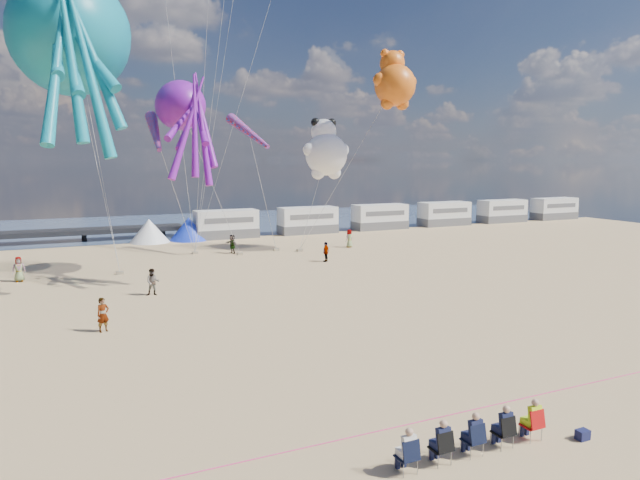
{
  "coord_description": "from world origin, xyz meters",
  "views": [
    {
      "loc": [
        -10.07,
        -19.28,
        8.27
      ],
      "look_at": [
        1.49,
        6.0,
        4.38
      ],
      "focal_mm": 32.0,
      "sensor_mm": 36.0,
      "label": 1
    }
  ],
  "objects_px": {
    "motorhome_0": "(226,224)",
    "beachgoer_1": "(153,282)",
    "beachgoer_4": "(232,244)",
    "beachgoer_6": "(19,269)",
    "tent_blue": "(189,229)",
    "sandbag_d": "(276,250)",
    "kite_panda": "(326,154)",
    "tent_white": "(149,231)",
    "standing_person": "(103,315)",
    "motorhome_2": "(380,217)",
    "kite_octopus_purple": "(180,106)",
    "windsock_right": "(155,132)",
    "motorhome_1": "(308,220)",
    "sandbag_e": "(195,253)",
    "motorhome_5": "(554,209)",
    "sandbag_a": "(120,273)",
    "cooler_navy": "(583,435)",
    "sandbag_b": "(240,254)",
    "windsock_left": "(81,64)",
    "beachgoer_3": "(326,252)",
    "motorhome_3": "(444,214)",
    "spectator_row": "(472,433)",
    "sandbag_c": "(300,250)",
    "windsock_mid": "(249,132)",
    "kite_teddy_orange": "(395,85)",
    "motorhome_4": "(502,211)",
    "kite_octopus_teal": "(69,36)",
    "beachgoer_0": "(349,238)"
  },
  "relations": [
    {
      "from": "motorhome_2",
      "to": "beachgoer_6",
      "type": "height_order",
      "value": "motorhome_2"
    },
    {
      "from": "tent_blue",
      "to": "kite_panda",
      "type": "relative_size",
      "value": 0.6
    },
    {
      "from": "kite_octopus_purple",
      "to": "kite_panda",
      "type": "xyz_separation_m",
      "value": [
        14.28,
        5.88,
        -3.33
      ]
    },
    {
      "from": "motorhome_3",
      "to": "cooler_navy",
      "type": "height_order",
      "value": "motorhome_3"
    },
    {
      "from": "tent_white",
      "to": "sandbag_a",
      "type": "distance_m",
      "value": 16.58
    },
    {
      "from": "tent_blue",
      "to": "sandbag_d",
      "type": "bearing_deg",
      "value": -61.08
    },
    {
      "from": "motorhome_0",
      "to": "kite_teddy_orange",
      "type": "relative_size",
      "value": 1.07
    },
    {
      "from": "sandbag_d",
      "to": "kite_octopus_purple",
      "type": "relative_size",
      "value": 0.05
    },
    {
      "from": "motorhome_0",
      "to": "sandbag_a",
      "type": "bearing_deg",
      "value": -127.8
    },
    {
      "from": "sandbag_e",
      "to": "kite_panda",
      "type": "height_order",
      "value": "kite_panda"
    },
    {
      "from": "kite_octopus_teal",
      "to": "tent_blue",
      "type": "bearing_deg",
      "value": 33.99
    },
    {
      "from": "motorhome_0",
      "to": "beachgoer_3",
      "type": "distance_m",
      "value": 17.86
    },
    {
      "from": "motorhome_3",
      "to": "sandbag_a",
      "type": "height_order",
      "value": "motorhome_3"
    },
    {
      "from": "motorhome_2",
      "to": "windsock_left",
      "type": "bearing_deg",
      "value": -160.32
    },
    {
      "from": "motorhome_3",
      "to": "kite_octopus_purple",
      "type": "bearing_deg",
      "value": -154.49
    },
    {
      "from": "beachgoer_3",
      "to": "kite_octopus_purple",
      "type": "bearing_deg",
      "value": -39.05
    },
    {
      "from": "beachgoer_6",
      "to": "windsock_mid",
      "type": "height_order",
      "value": "windsock_mid"
    },
    {
      "from": "standing_person",
      "to": "motorhome_2",
      "type": "bearing_deg",
      "value": 19.68
    },
    {
      "from": "beachgoer_4",
      "to": "beachgoer_6",
      "type": "height_order",
      "value": "beachgoer_6"
    },
    {
      "from": "sandbag_a",
      "to": "sandbag_c",
      "type": "xyz_separation_m",
      "value": [
        16.04,
        4.32,
        0.0
      ]
    },
    {
      "from": "standing_person",
      "to": "spectator_row",
      "type": "bearing_deg",
      "value": -85.49
    },
    {
      "from": "spectator_row",
      "to": "windsock_mid",
      "type": "xyz_separation_m",
      "value": [
        5.12,
        36.47,
        10.04
      ]
    },
    {
      "from": "beachgoer_3",
      "to": "windsock_mid",
      "type": "distance_m",
      "value": 12.67
    },
    {
      "from": "motorhome_4",
      "to": "sandbag_b",
      "type": "distance_m",
      "value": 41.49
    },
    {
      "from": "spectator_row",
      "to": "kite_teddy_orange",
      "type": "distance_m",
      "value": 38.65
    },
    {
      "from": "motorhome_0",
      "to": "beachgoer_1",
      "type": "distance_m",
      "value": 26.22
    },
    {
      "from": "motorhome_5",
      "to": "sandbag_a",
      "type": "height_order",
      "value": "motorhome_5"
    },
    {
      "from": "motorhome_1",
      "to": "sandbag_e",
      "type": "distance_m",
      "value": 17.47
    },
    {
      "from": "motorhome_4",
      "to": "tent_blue",
      "type": "bearing_deg",
      "value": 180.0
    },
    {
      "from": "tent_white",
      "to": "sandbag_d",
      "type": "distance_m",
      "value": 14.41
    },
    {
      "from": "windsock_right",
      "to": "standing_person",
      "type": "bearing_deg",
      "value": -106.94
    },
    {
      "from": "sandbag_d",
      "to": "tent_white",
      "type": "bearing_deg",
      "value": 133.03
    },
    {
      "from": "cooler_navy",
      "to": "sandbag_b",
      "type": "xyz_separation_m",
      "value": [
        0.37,
        36.68,
        -0.04
      ]
    },
    {
      "from": "sandbag_a",
      "to": "beachgoer_3",
      "type": "bearing_deg",
      "value": -5.48
    },
    {
      "from": "sandbag_e",
      "to": "sandbag_c",
      "type": "bearing_deg",
      "value": -15.92
    },
    {
      "from": "kite_teddy_orange",
      "to": "windsock_left",
      "type": "height_order",
      "value": "windsock_left"
    },
    {
      "from": "beachgoer_4",
      "to": "beachgoer_0",
      "type": "bearing_deg",
      "value": 66.79
    },
    {
      "from": "motorhome_2",
      "to": "motorhome_3",
      "type": "xyz_separation_m",
      "value": [
        9.5,
        0.0,
        0.0
      ]
    },
    {
      "from": "beachgoer_0",
      "to": "windsock_left",
      "type": "relative_size",
      "value": 0.28
    },
    {
      "from": "motorhome_3",
      "to": "motorhome_5",
      "type": "distance_m",
      "value": 19.0
    },
    {
      "from": "tent_white",
      "to": "windsock_left",
      "type": "bearing_deg",
      "value": -117.14
    },
    {
      "from": "beachgoer_0",
      "to": "standing_person",
      "type": "bearing_deg",
      "value": 17.73
    },
    {
      "from": "kite_octopus_purple",
      "to": "motorhome_2",
      "type": "bearing_deg",
      "value": 49.64
    },
    {
      "from": "kite_panda",
      "to": "beachgoer_0",
      "type": "bearing_deg",
      "value": -3.69
    },
    {
      "from": "kite_panda",
      "to": "tent_white",
      "type": "bearing_deg",
      "value": 135.2
    },
    {
      "from": "sandbag_c",
      "to": "motorhome_5",
      "type": "bearing_deg",
      "value": 14.87
    },
    {
      "from": "tent_white",
      "to": "windsock_left",
      "type": "xyz_separation_m",
      "value": [
        -6.06,
        -11.82,
        14.23
      ]
    },
    {
      "from": "kite_teddy_orange",
      "to": "windsock_right",
      "type": "xyz_separation_m",
      "value": [
        -20.75,
        -1.46,
        -4.53
      ]
    },
    {
      "from": "kite_octopus_teal",
      "to": "kite_octopus_purple",
      "type": "xyz_separation_m",
      "value": [
        6.97,
        -1.74,
        -4.53
      ]
    },
    {
      "from": "tent_blue",
      "to": "beachgoer_1",
      "type": "distance_m",
      "value": 24.78
    }
  ]
}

